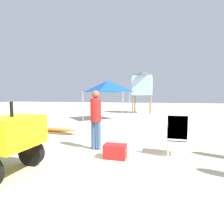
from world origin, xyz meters
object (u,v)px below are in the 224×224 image
(surfboard_pile, at_px, (54,131))
(lifeguard_tower, at_px, (142,83))
(cooler_box, at_px, (115,151))
(lifeguard_near_left, at_px, (96,116))
(popup_canopy, at_px, (108,86))
(stacked_plastic_chairs, at_px, (177,131))

(surfboard_pile, distance_m, lifeguard_tower, 11.05)
(surfboard_pile, height_order, cooler_box, cooler_box)
(surfboard_pile, relative_size, lifeguard_near_left, 1.38)
(popup_canopy, bearing_deg, lifeguard_near_left, -77.08)
(stacked_plastic_chairs, bearing_deg, surfboard_pile, 160.16)
(popup_canopy, distance_m, cooler_box, 7.89)
(stacked_plastic_chairs, relative_size, surfboard_pile, 0.49)
(cooler_box, bearing_deg, surfboard_pile, 145.39)
(lifeguard_near_left, relative_size, cooler_box, 3.09)
(stacked_plastic_chairs, relative_size, lifeguard_near_left, 0.67)
(surfboard_pile, distance_m, popup_canopy, 5.54)
(cooler_box, bearing_deg, popup_canopy, 107.35)
(lifeguard_tower, bearing_deg, stacked_plastic_chairs, -80.91)
(stacked_plastic_chairs, bearing_deg, lifeguard_tower, 99.09)
(lifeguard_near_left, xyz_separation_m, popup_canopy, (-1.53, 6.67, 1.25))
(lifeguard_tower, bearing_deg, surfboard_pile, -105.69)
(stacked_plastic_chairs, bearing_deg, lifeguard_near_left, 178.38)
(lifeguard_near_left, height_order, cooler_box, lifeguard_near_left)
(lifeguard_near_left, distance_m, lifeguard_tower, 12.13)
(cooler_box, bearing_deg, lifeguard_near_left, 141.34)
(lifeguard_near_left, distance_m, cooler_box, 1.27)
(surfboard_pile, height_order, lifeguard_tower, lifeguard_tower)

